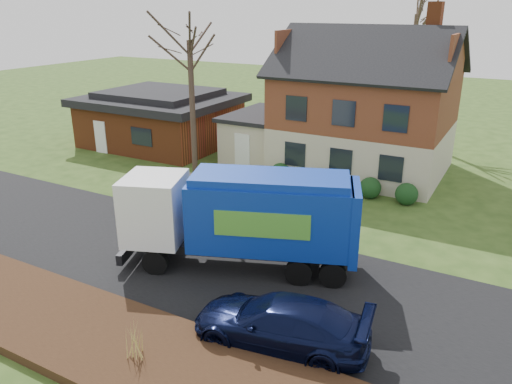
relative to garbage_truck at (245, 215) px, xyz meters
The scene contains 10 objects.
ground 2.86m from the garbage_truck, 164.72° to the right, with size 120.00×120.00×0.00m, color #2A4517.
road 2.85m from the garbage_truck, 164.72° to the right, with size 80.00×7.00×0.02m, color black.
mulch_verge 6.41m from the garbage_truck, 107.88° to the right, with size 80.00×3.50×0.30m, color black.
main_house 13.54m from the garbage_truck, 91.65° to the left, with size 12.95×8.95×9.26m.
ranch_house 18.67m from the garbage_truck, 138.01° to the left, with size 9.80×8.20×3.70m.
garbage_truck is the anchor object (origin of this frame).
silver_sedan 6.44m from the garbage_truck, 149.26° to the left, with size 1.81×5.20×1.71m, color #9C9FA3.
navy_wagon 4.84m from the garbage_truck, 47.84° to the right, with size 2.04×5.03×1.46m, color black.
tree_front_west 12.89m from the garbage_truck, 134.70° to the left, with size 3.45×3.45×10.25m.
grass_clump_mid 6.17m from the garbage_truck, 88.66° to the right, with size 0.36×0.30×1.01m.
Camera 1 is at (10.06, -13.57, 9.05)m, focal length 35.00 mm.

